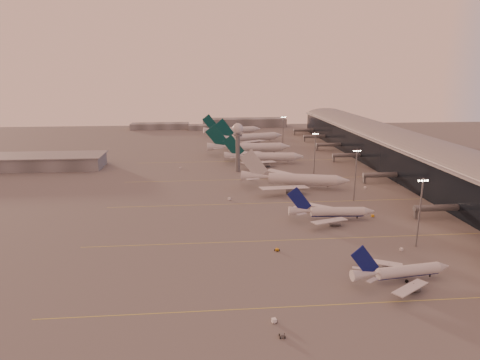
{
  "coord_description": "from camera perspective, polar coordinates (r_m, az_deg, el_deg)",
  "views": [
    {
      "loc": [
        -16.57,
        -134.04,
        60.71
      ],
      "look_at": [
        1.29,
        63.78,
        9.19
      ],
      "focal_mm": 32.0,
      "sensor_mm": 36.0,
      "label": 1
    }
  ],
  "objects": [
    {
      "name": "mast_d",
      "position": [
        343.45,
        5.76,
        6.61
      ],
      "size": [
        3.6,
        0.56,
        25.0
      ],
      "color": "slate",
      "rests_on": "ground"
    },
    {
      "name": "narrowbody_near",
      "position": [
        137.02,
        20.71,
        -11.57
      ],
      "size": [
        32.66,
        25.92,
        12.79
      ],
      "color": "silver",
      "rests_on": "ground"
    },
    {
      "name": "distant_horizon",
      "position": [
        463.08,
        -2.77,
        7.48
      ],
      "size": [
        165.0,
        37.5,
        9.0
      ],
      "color": "#5C5F63",
      "rests_on": "ground"
    },
    {
      "name": "radar_tower",
      "position": [
        258.04,
        -0.3,
        5.68
      ],
      "size": [
        6.4,
        6.4,
        31.1
      ],
      "color": "slate",
      "rests_on": "ground"
    },
    {
      "name": "hangar",
      "position": [
        298.29,
        -25.36,
        2.23
      ],
      "size": [
        82.0,
        27.0,
        8.5
      ],
      "color": "#5C5F63",
      "rests_on": "ground"
    },
    {
      "name": "greentail_a",
      "position": [
        283.8,
        3.25,
        2.88
      ],
      "size": [
        53.72,
        43.28,
        19.5
      ],
      "color": "silver",
      "rests_on": "ground"
    },
    {
      "name": "ground",
      "position": [
        148.08,
        1.75,
        -9.67
      ],
      "size": [
        700.0,
        700.0,
        0.0
      ],
      "primitive_type": "plane",
      "color": "#565354",
      "rests_on": "ground"
    },
    {
      "name": "gsv_truck_b",
      "position": [
        190.27,
        17.38,
        -4.42
      ],
      "size": [
        5.5,
        3.05,
        2.1
      ],
      "color": "gold",
      "rests_on": "ground"
    },
    {
      "name": "gsv_tug_near",
      "position": [
        106.59,
        5.64,
        -19.96
      ],
      "size": [
        1.88,
        3.13,
        0.89
      ],
      "color": "#56595B",
      "rests_on": "ground"
    },
    {
      "name": "mast_b",
      "position": [
        207.52,
        15.16,
        0.94
      ],
      "size": [
        3.6,
        0.56,
        25.0
      ],
      "color": "slate",
      "rests_on": "ground"
    },
    {
      "name": "terminal",
      "position": [
        278.58,
        21.51,
        3.14
      ],
      "size": [
        57.0,
        362.0,
        23.04
      ],
      "color": "black",
      "rests_on": "ground"
    },
    {
      "name": "narrowbody_mid",
      "position": [
        181.71,
        12.08,
        -4.35
      ],
      "size": [
        36.6,
        29.15,
        14.29
      ],
      "color": "silver",
      "rests_on": "ground"
    },
    {
      "name": "gsv_catering_b",
      "position": [
        233.83,
        16.43,
        -0.62
      ],
      "size": [
        4.83,
        2.38,
        3.92
      ],
      "color": "white",
      "rests_on": "ground"
    },
    {
      "name": "gsv_truck_a",
      "position": [
        111.18,
        4.81,
        -17.88
      ],
      "size": [
        6.14,
        3.49,
        2.34
      ],
      "color": "white",
      "rests_on": "ground"
    },
    {
      "name": "gsv_tug_far",
      "position": [
        241.5,
        1.39,
        0.1
      ],
      "size": [
        2.49,
        3.57,
        0.94
      ],
      "color": "white",
      "rests_on": "ground"
    },
    {
      "name": "widebody_white",
      "position": [
        226.58,
        7.34,
        -0.2
      ],
      "size": [
        56.43,
        44.69,
        20.21
      ],
      "color": "silver",
      "rests_on": "ground"
    },
    {
      "name": "gsv_truck_c",
      "position": [
        204.59,
        -1.32,
        -2.36
      ],
      "size": [
        6.16,
        5.31,
        2.44
      ],
      "color": "white",
      "rests_on": "ground"
    },
    {
      "name": "gsv_tug_mid",
      "position": [
        149.63,
        4.96,
        -9.26
      ],
      "size": [
        3.26,
        3.57,
        0.88
      ],
      "color": "gold",
      "rests_on": "ground"
    },
    {
      "name": "taxiway_markings",
      "position": [
        204.86,
        8.23,
        -2.85
      ],
      "size": [
        180.0,
        185.25,
        0.02
      ],
      "color": "#DAD54C",
      "rests_on": "ground"
    },
    {
      "name": "mast_a",
      "position": [
        160.42,
        22.87,
        -3.67
      ],
      "size": [
        3.6,
        0.56,
        25.0
      ],
      "color": "slate",
      "rests_on": "ground"
    },
    {
      "name": "gsv_catering_a",
      "position": [
        159.09,
        20.8,
        -8.17
      ],
      "size": [
        4.97,
        3.99,
        3.75
      ],
      "color": "white",
      "rests_on": "ground"
    },
    {
      "name": "greentail_c",
      "position": [
        362.18,
        1.41,
        5.52
      ],
      "size": [
        59.51,
        47.38,
        22.21
      ],
      "color": "silver",
      "rests_on": "ground"
    },
    {
      "name": "greentail_d",
      "position": [
        407.57,
        -0.98,
        6.49
      ],
      "size": [
        56.32,
        45.0,
        20.75
      ],
      "color": "silver",
      "rests_on": "ground"
    },
    {
      "name": "gsv_truck_d",
      "position": [
        272.3,
        -7.98,
        1.74
      ],
      "size": [
        2.95,
        5.38,
        2.06
      ],
      "color": "white",
      "rests_on": "ground"
    },
    {
      "name": "mast_c",
      "position": [
        257.28,
        9.95,
        3.8
      ],
      "size": [
        3.6,
        0.56,
        25.0
      ],
      "color": "slate",
      "rests_on": "ground"
    },
    {
      "name": "gsv_tug_hangar",
      "position": [
        305.05,
        6.77,
        3.05
      ],
      "size": [
        3.26,
        2.08,
        0.9
      ],
      "color": "gold",
      "rests_on": "ground"
    },
    {
      "name": "greentail_b",
      "position": [
        313.54,
        1.25,
        4.12
      ],
      "size": [
        62.36,
        50.4,
        22.66
      ],
      "color": "silver",
      "rests_on": "ground"
    }
  ]
}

